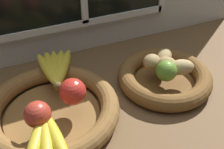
% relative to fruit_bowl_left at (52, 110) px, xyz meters
% --- Properties ---
extents(ground_plane, '(1.40, 0.90, 0.03)m').
position_rel_fruit_bowl_left_xyz_m(ground_plane, '(0.21, 0.02, -0.04)').
color(ground_plane, brown).
extents(fruit_bowl_left, '(0.39, 0.39, 0.05)m').
position_rel_fruit_bowl_left_xyz_m(fruit_bowl_left, '(0.00, 0.00, 0.00)').
color(fruit_bowl_left, brown).
rests_on(fruit_bowl_left, ground_plane).
extents(fruit_bowl_right, '(0.31, 0.31, 0.05)m').
position_rel_fruit_bowl_left_xyz_m(fruit_bowl_right, '(0.38, 0.00, 0.00)').
color(fruit_bowl_right, brown).
rests_on(fruit_bowl_right, ground_plane).
extents(apple_red_right, '(0.07, 0.07, 0.07)m').
position_rel_fruit_bowl_left_xyz_m(apple_red_right, '(0.06, -0.02, 0.07)').
color(apple_red_right, red).
rests_on(apple_red_right, fruit_bowl_left).
extents(apple_red_front, '(0.07, 0.07, 0.07)m').
position_rel_fruit_bowl_left_xyz_m(apple_red_front, '(-0.04, -0.07, 0.06)').
color(apple_red_front, '#B73828').
rests_on(apple_red_front, fruit_bowl_left).
extents(banana_bunch_front, '(0.12, 0.20, 0.03)m').
position_rel_fruit_bowl_left_xyz_m(banana_bunch_front, '(-0.04, -0.14, 0.05)').
color(banana_bunch_front, gold).
rests_on(banana_bunch_front, fruit_bowl_left).
extents(banana_bunch_back, '(0.13, 0.20, 0.03)m').
position_rel_fruit_bowl_left_xyz_m(banana_bunch_back, '(0.05, 0.13, 0.04)').
color(banana_bunch_back, yellow).
rests_on(banana_bunch_back, fruit_bowl_left).
extents(potato_oblong, '(0.08, 0.07, 0.05)m').
position_rel_fruit_bowl_left_xyz_m(potato_oblong, '(0.34, 0.03, 0.05)').
color(potato_oblong, '#A38451').
rests_on(potato_oblong, fruit_bowl_right).
extents(potato_back, '(0.09, 0.09, 0.04)m').
position_rel_fruit_bowl_left_xyz_m(potato_back, '(0.40, 0.05, 0.05)').
color(potato_back, '#A38451').
rests_on(potato_back, fruit_bowl_right).
extents(potato_small, '(0.09, 0.07, 0.05)m').
position_rel_fruit_bowl_left_xyz_m(potato_small, '(0.41, -0.03, 0.05)').
color(potato_small, tan).
rests_on(potato_small, fruit_bowl_right).
extents(potato_large, '(0.08, 0.08, 0.05)m').
position_rel_fruit_bowl_left_xyz_m(potato_large, '(0.38, -0.00, 0.05)').
color(potato_large, '#A38451').
rests_on(potato_large, fruit_bowl_right).
extents(lime_near, '(0.06, 0.06, 0.06)m').
position_rel_fruit_bowl_left_xyz_m(lime_near, '(0.35, -0.04, 0.06)').
color(lime_near, olive).
rests_on(lime_near, fruit_bowl_right).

